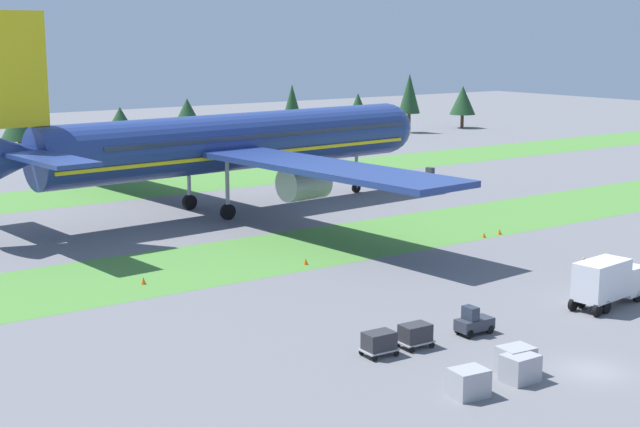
# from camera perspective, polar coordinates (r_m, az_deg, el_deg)

# --- Properties ---
(ground_plane) EXTENTS (400.00, 400.00, 0.00)m
(ground_plane) POSITION_cam_1_polar(r_m,az_deg,el_deg) (59.00, 16.32, -9.24)
(ground_plane) COLOR slate
(grass_strip_near) EXTENTS (320.00, 14.38, 0.01)m
(grass_strip_near) POSITION_cam_1_polar(r_m,az_deg,el_deg) (85.65, -3.40, -2.51)
(grass_strip_near) COLOR #4C8438
(grass_strip_near) RESTS_ON ground
(grass_strip_far) EXTENTS (320.00, 14.38, 0.01)m
(grass_strip_far) POSITION_cam_1_polar(r_m,az_deg,el_deg) (121.48, -13.69, 1.21)
(grass_strip_far) COLOR #4C8438
(grass_strip_far) RESTS_ON ground
(airliner) EXTENTS (57.28, 70.76, 22.09)m
(airliner) POSITION_cam_1_polar(r_m,az_deg,el_deg) (105.22, -5.87, 4.35)
(airliner) COLOR navy
(airliner) RESTS_ON ground
(baggage_tug) EXTENTS (2.65, 1.41, 1.97)m
(baggage_tug) POSITION_cam_1_polar(r_m,az_deg,el_deg) (63.87, 9.40, -6.60)
(baggage_tug) COLOR #2D333D
(baggage_tug) RESTS_ON ground
(cargo_dolly_lead) EXTENTS (2.26, 1.60, 1.55)m
(cargo_dolly_lead) POSITION_cam_1_polar(r_m,az_deg,el_deg) (60.71, 5.86, -7.34)
(cargo_dolly_lead) COLOR #A3A3A8
(cargo_dolly_lead) RESTS_ON ground
(cargo_dolly_second) EXTENTS (2.26, 1.60, 1.55)m
(cargo_dolly_second) POSITION_cam_1_polar(r_m,az_deg,el_deg) (59.02, 3.64, -7.85)
(cargo_dolly_second) COLOR #A3A3A8
(cargo_dolly_second) RESTS_ON ground
(catering_truck) EXTENTS (7.17, 3.08, 3.58)m
(catering_truck) POSITION_cam_1_polar(r_m,az_deg,el_deg) (72.31, 17.25, -3.94)
(catering_truck) COLOR silver
(catering_truck) RESTS_ON ground
(pushback_tractor) EXTENTS (2.70, 1.51, 1.97)m
(pushback_tractor) POSITION_cam_1_polar(r_m,az_deg,el_deg) (127.93, 6.66, 2.30)
(pushback_tractor) COLOR yellow
(pushback_tractor) RESTS_ON ground
(ground_crew_loader) EXTENTS (0.36, 0.52, 1.74)m
(ground_crew_loader) POSITION_cam_1_polar(r_m,az_deg,el_deg) (80.19, 15.83, -3.16)
(ground_crew_loader) COLOR black
(ground_crew_loader) RESTS_ON ground
(uld_container_0) EXTENTS (2.18, 1.83, 1.59)m
(uld_container_0) POSITION_cam_1_polar(r_m,az_deg,el_deg) (53.34, 9.10, -10.20)
(uld_container_0) COLOR #A3A3A8
(uld_container_0) RESTS_ON ground
(uld_container_1) EXTENTS (2.02, 1.63, 1.61)m
(uld_container_1) POSITION_cam_1_polar(r_m,az_deg,el_deg) (56.05, 12.17, -9.25)
(uld_container_1) COLOR #A3A3A8
(uld_container_1) RESTS_ON ground
(uld_container_2) EXTENTS (2.15, 1.80, 1.66)m
(uld_container_2) POSITION_cam_1_polar(r_m,az_deg,el_deg) (57.18, 11.92, -8.80)
(uld_container_2) COLOR #A3A3A8
(uld_container_2) RESTS_ON ground
(taxiway_marker_0) EXTENTS (0.44, 0.44, 0.61)m
(taxiway_marker_0) POSITION_cam_1_polar(r_m,az_deg,el_deg) (76.70, -10.78, -4.06)
(taxiway_marker_0) COLOR orange
(taxiway_marker_0) RESTS_ON ground
(taxiway_marker_1) EXTENTS (0.44, 0.44, 0.53)m
(taxiway_marker_1) POSITION_cam_1_polar(r_m,az_deg,el_deg) (93.82, 10.02, -1.31)
(taxiway_marker_1) COLOR orange
(taxiway_marker_1) RESTS_ON ground
(taxiway_marker_2) EXTENTS (0.44, 0.44, 0.61)m
(taxiway_marker_2) POSITION_cam_1_polar(r_m,az_deg,el_deg) (95.58, 10.95, -1.09)
(taxiway_marker_2) COLOR orange
(taxiway_marker_2) RESTS_ON ground
(taxiway_marker_3) EXTENTS (0.44, 0.44, 0.59)m
(taxiway_marker_3) POSITION_cam_1_polar(r_m,az_deg,el_deg) (81.67, -0.89, -2.95)
(taxiway_marker_3) COLOR orange
(taxiway_marker_3) RESTS_ON ground
(distant_tree_line) EXTENTS (199.69, 8.91, 11.99)m
(distant_tree_line) POSITION_cam_1_polar(r_m,az_deg,el_deg) (151.81, -17.41, 5.33)
(distant_tree_line) COLOR #4C3823
(distant_tree_line) RESTS_ON ground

